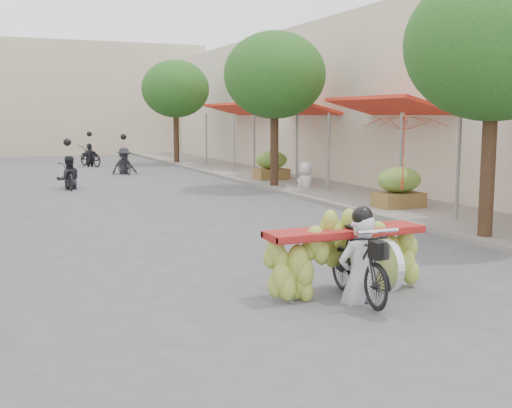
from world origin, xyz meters
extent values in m
plane|color=#515156|center=(0.00, 0.00, 0.00)|extent=(120.00, 120.00, 0.00)
cube|color=gray|center=(7.00, 15.00, 0.06)|extent=(4.00, 60.00, 0.12)
cube|color=beige|center=(12.00, 14.00, 3.00)|extent=(8.00, 40.00, 6.00)
cylinder|color=slate|center=(6.30, 5.90, 1.27)|extent=(0.08, 0.08, 2.55)
cube|color=red|center=(7.12, 10.00, 2.75)|extent=(1.77, 4.20, 0.53)
cylinder|color=slate|center=(6.30, 8.10, 1.27)|extent=(0.08, 0.08, 2.55)
cylinder|color=slate|center=(6.30, 11.90, 1.27)|extent=(0.08, 0.08, 2.55)
cube|color=red|center=(7.12, 16.00, 2.75)|extent=(1.77, 4.20, 0.53)
cylinder|color=slate|center=(6.30, 14.10, 1.27)|extent=(0.08, 0.08, 2.55)
cylinder|color=slate|center=(6.30, 17.90, 1.27)|extent=(0.08, 0.08, 2.55)
cube|color=red|center=(7.12, 22.00, 2.75)|extent=(1.77, 4.20, 0.53)
cylinder|color=slate|center=(6.30, 20.10, 1.27)|extent=(0.08, 0.08, 2.55)
cylinder|color=slate|center=(6.30, 23.90, 1.27)|extent=(0.08, 0.08, 2.55)
cube|color=beige|center=(0.00, 38.00, 3.50)|extent=(20.00, 6.00, 7.00)
cylinder|color=#3A2719|center=(5.40, 4.00, 1.60)|extent=(0.28, 0.28, 3.20)
ellipsoid|color=#25591C|center=(5.40, 4.00, 3.80)|extent=(3.40, 3.40, 2.90)
cylinder|color=#3A2719|center=(5.40, 14.00, 1.60)|extent=(0.28, 0.28, 3.20)
ellipsoid|color=#25591C|center=(5.40, 14.00, 3.80)|extent=(3.40, 3.40, 2.90)
cylinder|color=#3A2719|center=(5.40, 26.00, 1.60)|extent=(0.28, 0.28, 3.20)
ellipsoid|color=#25591C|center=(5.40, 26.00, 3.80)|extent=(3.40, 3.40, 2.90)
cube|color=brown|center=(6.20, 8.00, 0.37)|extent=(1.20, 0.80, 0.50)
ellipsoid|color=olive|center=(6.20, 8.00, 0.95)|extent=(1.20, 0.88, 0.66)
cube|color=brown|center=(6.20, 16.00, 0.37)|extent=(1.20, 0.80, 0.50)
ellipsoid|color=olive|center=(6.20, 16.00, 0.95)|extent=(1.20, 0.88, 0.66)
imported|color=black|center=(0.95, 1.53, 0.50)|extent=(0.63, 1.72, 0.99)
cylinder|color=silver|center=(0.95, 0.88, 0.62)|extent=(0.10, 0.66, 0.66)
cube|color=black|center=(0.95, 0.98, 0.80)|extent=(0.28, 0.22, 0.22)
cylinder|color=silver|center=(0.95, 1.08, 1.02)|extent=(0.60, 0.05, 0.05)
cube|color=maroon|center=(0.95, 1.88, 0.88)|extent=(2.30, 0.55, 0.10)
imported|color=silver|center=(0.95, 1.48, 1.19)|extent=(0.64, 0.47, 1.77)
sphere|color=black|center=(0.95, 1.45, 2.04)|extent=(0.28, 0.28, 0.28)
imported|color=#B53818|center=(5.88, 7.35, 2.57)|extent=(2.47, 2.47, 1.93)
imported|color=silver|center=(6.20, 13.26, 0.94)|extent=(0.93, 0.77, 1.63)
imported|color=black|center=(-1.03, 16.66, 0.43)|extent=(0.58, 1.55, 0.87)
imported|color=#222329|center=(-1.03, 16.66, 1.12)|extent=(0.79, 0.49, 1.65)
sphere|color=black|center=(-1.03, 16.66, 1.58)|extent=(0.26, 0.26, 0.26)
imported|color=black|center=(1.81, 21.46, 0.48)|extent=(0.68, 1.67, 0.96)
imported|color=#222329|center=(1.81, 21.46, 1.12)|extent=(1.12, 0.69, 1.65)
sphere|color=black|center=(1.81, 21.46, 1.58)|extent=(0.26, 0.26, 0.26)
imported|color=black|center=(1.12, 26.25, 0.50)|extent=(1.23, 1.92, 1.01)
imported|color=#222329|center=(1.12, 26.25, 1.12)|extent=(1.10, 0.84, 1.65)
sphere|color=black|center=(1.12, 26.25, 1.58)|extent=(0.26, 0.26, 0.26)
camera|label=1|loc=(-3.59, -5.69, 2.48)|focal=45.00mm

